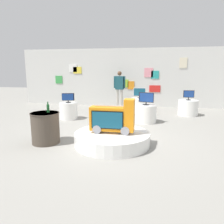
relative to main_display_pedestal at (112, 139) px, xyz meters
The scene contains 15 objects.
ground_plane 0.56m from the main_display_pedestal, 101.87° to the left, with size 30.00×30.00×0.00m, color gray.
back_wall_display 6.09m from the main_display_pedestal, 91.11° to the left, with size 11.42×0.13×2.87m.
main_display_pedestal is the anchor object (origin of this frame).
novelty_firetruck_tv 0.50m from the main_display_pedestal, 18.68° to the right, with size 1.08×0.39×0.84m.
display_pedestal_left_rear 2.62m from the main_display_pedestal, 73.20° to the left, with size 0.73×0.73×0.63m, color white.
tv_on_left_rear 2.70m from the main_display_pedestal, 73.14° to the left, with size 0.52×0.22×0.43m.
display_pedestal_center_rear 4.70m from the main_display_pedestal, 59.14° to the left, with size 0.79×0.79×0.63m, color white.
tv_on_center_rear 4.74m from the main_display_pedestal, 59.12° to the left, with size 0.42×0.19×0.39m.
display_pedestal_right_rear 3.31m from the main_display_pedestal, 129.87° to the left, with size 0.66×0.66×0.63m, color white.
tv_on_right_rear 3.37m from the main_display_pedestal, 129.93° to the left, with size 0.45×0.19×0.35m.
display_pedestal_far_right 4.33m from the main_display_pedestal, 84.38° to the left, with size 0.71×0.71×0.63m, color white.
tv_on_far_right 4.38m from the main_display_pedestal, 84.37° to the left, with size 0.52×0.16×0.44m.
side_table_round 1.71m from the main_display_pedestal, behind, with size 0.72×0.72×0.78m.
bottle_on_side_table 1.78m from the main_display_pedestal, behind, with size 0.07×0.07×0.27m.
shopper_browsing_near_truck 5.24m from the main_display_pedestal, 96.28° to the left, with size 0.56×0.24×1.76m.
Camera 1 is at (1.02, -5.62, 1.85)m, focal length 34.93 mm.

